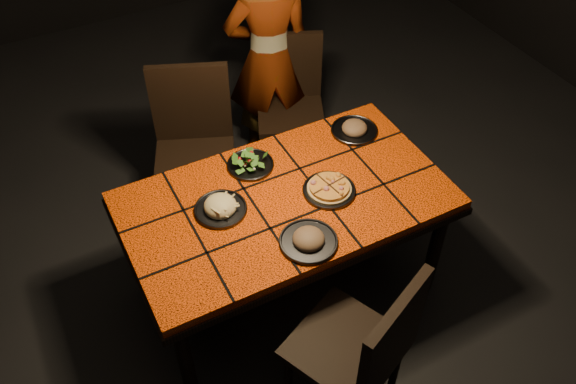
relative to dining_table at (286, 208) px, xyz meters
name	(u,v)px	position (x,y,z in m)	size (l,w,h in m)	color
room_shell	(285,68)	(0.00, 0.00, 0.83)	(6.04, 7.04, 3.08)	black
dining_table	(286,208)	(0.00, 0.00, 0.00)	(1.62, 0.92, 0.75)	#F74807
chair_near	(365,348)	(-0.04, -0.81, -0.10)	(0.60, 0.60, 1.00)	black
chair_far_left	(194,139)	(-0.19, 0.82, -0.09)	(0.60, 0.60, 1.02)	black
chair_far_right	(290,96)	(0.54, 0.99, -0.13)	(0.56, 0.56, 0.94)	black
diner	(269,58)	(0.47, 1.13, 0.10)	(0.56, 0.37, 1.53)	brown
plate_pizza	(329,189)	(0.21, -0.07, 0.10)	(0.27, 0.27, 0.04)	#343439
plate_pasta	(220,207)	(-0.32, 0.07, 0.10)	(0.26, 0.26, 0.08)	#343439
plate_salad	(250,162)	(-0.06, 0.29, 0.10)	(0.25, 0.25, 0.07)	#343439
plate_mushroom_a	(309,239)	(-0.04, -0.31, 0.10)	(0.28, 0.28, 0.09)	#343439
plate_mushroom_b	(354,128)	(0.57, 0.28, 0.10)	(0.26, 0.26, 0.08)	#343439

